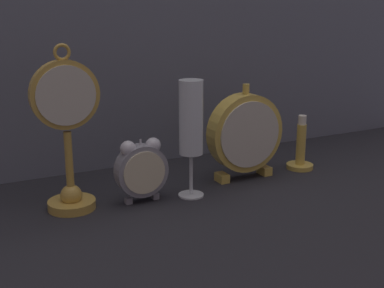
{
  "coord_description": "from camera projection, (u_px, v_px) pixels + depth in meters",
  "views": [
    {
      "loc": [
        -0.44,
        -0.78,
        0.38
      ],
      "look_at": [
        0.0,
        0.08,
        0.11
      ],
      "focal_mm": 50.0,
      "sensor_mm": 36.0,
      "label": 1
    }
  ],
  "objects": [
    {
      "name": "mantel_clock_silver",
      "position": [
        245.0,
        133.0,
        1.11
      ],
      "size": [
        0.16,
        0.04,
        0.2
      ],
      "color": "gold",
      "rests_on": "ground_plane"
    },
    {
      "name": "pocket_watch_on_stand",
      "position": [
        68.0,
        136.0,
        0.94
      ],
      "size": [
        0.12,
        0.09,
        0.3
      ],
      "color": "gold",
      "rests_on": "ground_plane"
    },
    {
      "name": "fabric_backdrop_drape",
      "position": [
        140.0,
        13.0,
        1.15
      ],
      "size": [
        1.58,
        0.01,
        0.67
      ],
      "primitive_type": "cube",
      "color": "slate",
      "rests_on": "ground_plane"
    },
    {
      "name": "champagne_flute",
      "position": [
        193.0,
        124.0,
        1.0
      ],
      "size": [
        0.05,
        0.05,
        0.23
      ],
      "color": "silver",
      "rests_on": "ground_plane"
    },
    {
      "name": "brass_candlestick",
      "position": [
        300.0,
        152.0,
        1.19
      ],
      "size": [
        0.06,
        0.06,
        0.12
      ],
      "color": "gold",
      "rests_on": "ground_plane"
    },
    {
      "name": "ground_plane",
      "position": [
        212.0,
        211.0,
        0.96
      ],
      "size": [
        4.0,
        4.0,
        0.0
      ],
      "primitive_type": "plane",
      "color": "#232328"
    },
    {
      "name": "alarm_clock_twin_bell",
      "position": [
        141.0,
        167.0,
        0.99
      ],
      "size": [
        0.1,
        0.03,
        0.12
      ],
      "color": "gray",
      "rests_on": "ground_plane"
    }
  ]
}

